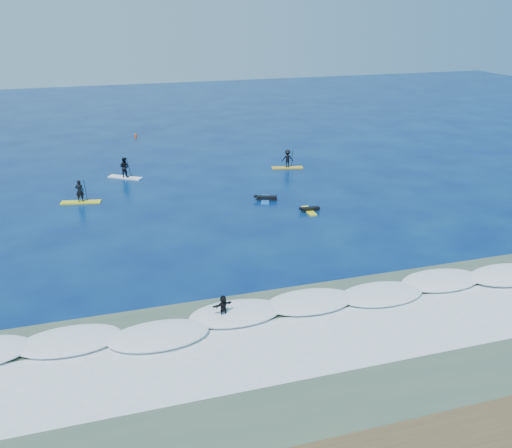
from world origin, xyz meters
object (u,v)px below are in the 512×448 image
object	(u,v)px
sup_paddler_right	(287,160)
wave_surfer	(223,308)
prone_paddler_near	(309,210)
prone_paddler_far	(266,198)
sup_paddler_center	(125,169)
marker_buoy	(136,136)
sup_paddler_left	(80,195)

from	to	relation	value
sup_paddler_right	wave_surfer	bearing A→B (deg)	-103.39
prone_paddler_near	prone_paddler_far	distance (m)	4.15
sup_paddler_center	marker_buoy	xyz separation A→B (m)	(2.70, 15.99, -0.54)
wave_surfer	marker_buoy	world-z (taller)	wave_surfer
prone_paddler_far	wave_surfer	distance (m)	18.60
prone_paddler_near	prone_paddler_far	size ratio (longest dim) A/B	0.86
sup_paddler_center	prone_paddler_near	size ratio (longest dim) A/B	1.45
sup_paddler_center	prone_paddler_far	size ratio (longest dim) A/B	1.24
prone_paddler_near	prone_paddler_far	world-z (taller)	prone_paddler_far
prone_paddler_far	sup_paddler_center	bearing A→B (deg)	66.22
sup_paddler_left	sup_paddler_right	xyz separation A→B (m)	(19.05, 4.53, 0.13)
prone_paddler_near	marker_buoy	size ratio (longest dim) A/B	3.21
sup_paddler_left	marker_buoy	distance (m)	22.85
sup_paddler_center	prone_paddler_far	xyz separation A→B (m)	(10.11, -9.70, -0.66)
prone_paddler_far	wave_surfer	xyz separation A→B (m)	(-7.79, -16.88, 0.56)
prone_paddler_near	wave_surfer	world-z (taller)	wave_surfer
prone_paddler_far	wave_surfer	world-z (taller)	wave_surfer
sup_paddler_center	marker_buoy	distance (m)	16.22
sup_paddler_right	marker_buoy	distance (m)	21.29
prone_paddler_far	sup_paddler_right	bearing A→B (deg)	-10.65
sup_paddler_right	wave_surfer	world-z (taller)	sup_paddler_right
sup_paddler_right	marker_buoy	xyz separation A→B (m)	(-12.37, 17.32, -0.52)
sup_paddler_right	wave_surfer	xyz separation A→B (m)	(-12.75, -25.24, -0.08)
wave_surfer	prone_paddler_far	bearing A→B (deg)	51.14
sup_paddler_right	sup_paddler_center	bearing A→B (deg)	-171.65
sup_paddler_center	wave_surfer	xyz separation A→B (m)	(2.32, -26.57, -0.10)
sup_paddler_center	prone_paddler_far	world-z (taller)	sup_paddler_center
prone_paddler_far	wave_surfer	size ratio (longest dim) A/B	1.36
sup_paddler_center	sup_paddler_right	distance (m)	15.13
sup_paddler_center	marker_buoy	world-z (taller)	sup_paddler_center
sup_paddler_right	sup_paddler_left	bearing A→B (deg)	-153.22
sup_paddler_right	prone_paddler_near	bearing A→B (deg)	-89.12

